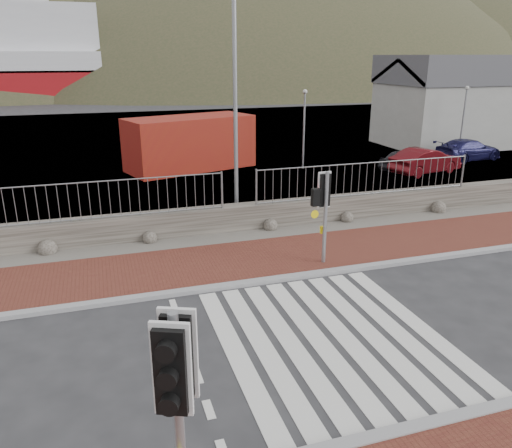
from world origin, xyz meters
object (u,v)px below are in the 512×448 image
object	(u,v)px
traffic_signal_near	(177,380)
streetlight	(239,93)
traffic_signal_far	(325,199)
shipping_container	(190,143)
car_b	(425,161)
car_c	(468,150)
car_a	(407,160)

from	to	relation	value
traffic_signal_near	streetlight	size ratio (longest dim) A/B	0.38
traffic_signal_near	traffic_signal_far	size ratio (longest dim) A/B	1.13
shipping_container	traffic_signal_far	bearing A→B (deg)	-102.51
car_b	car_c	world-z (taller)	car_b
traffic_signal_near	car_b	xyz separation A→B (m)	(15.27, 16.50, -1.59)
traffic_signal_far	car_a	size ratio (longest dim) A/B	0.82
car_a	car_c	size ratio (longest dim) A/B	0.79
traffic_signal_near	shipping_container	xyz separation A→B (m)	(4.03, 21.29, -0.87)
streetlight	car_a	bearing A→B (deg)	21.94
traffic_signal_far	car_b	size ratio (longest dim) A/B	0.69
shipping_container	car_a	world-z (taller)	shipping_container
shipping_container	car_b	size ratio (longest dim) A/B	1.66
traffic_signal_near	car_a	bearing A→B (deg)	73.02
streetlight	car_a	distance (m)	12.78
traffic_signal_near	car_a	size ratio (longest dim) A/B	0.93
traffic_signal_near	traffic_signal_far	bearing A→B (deg)	77.47
traffic_signal_far	shipping_container	world-z (taller)	traffic_signal_far
shipping_container	car_c	size ratio (longest dim) A/B	1.56
streetlight	car_c	xyz separation A→B (m)	(15.63, 6.94, -3.97)
streetlight	car_b	size ratio (longest dim) A/B	2.05
traffic_signal_near	traffic_signal_far	world-z (taller)	traffic_signal_near
traffic_signal_far	streetlight	bearing A→B (deg)	-80.16
car_a	traffic_signal_far	bearing A→B (deg)	118.66
traffic_signal_far	car_b	distance (m)	13.67
car_c	traffic_signal_far	bearing A→B (deg)	118.28
traffic_signal_near	car_b	bearing A→B (deg)	70.60
car_a	car_c	xyz separation A→B (m)	(4.90, 1.27, 0.05)
streetlight	traffic_signal_far	bearing A→B (deg)	-80.86
car_b	shipping_container	bearing A→B (deg)	53.59
car_a	traffic_signal_near	bearing A→B (deg)	121.54
car_a	car_c	bearing A→B (deg)	-93.59
streetlight	car_b	distance (m)	12.79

